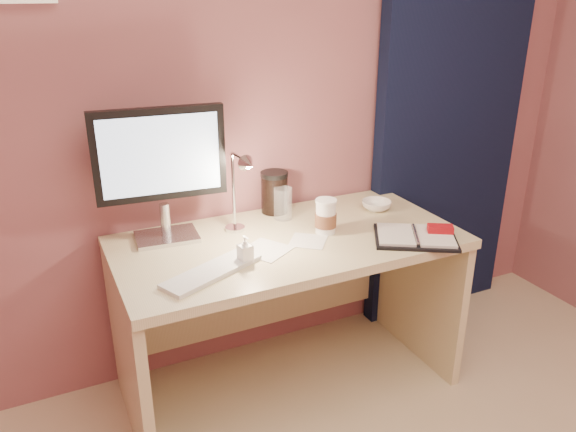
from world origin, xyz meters
name	(u,v)px	position (x,y,z in m)	size (l,w,h in m)	color
room	(436,106)	(0.95, 1.69, 1.14)	(3.50, 3.50, 3.50)	#C6B28E
desk	(281,279)	(0.00, 1.45, 0.50)	(1.40, 0.70, 0.73)	beige
monitor	(160,163)	(-0.45, 1.59, 1.05)	(0.50, 0.20, 0.54)	silver
keyboard	(212,271)	(-0.38, 1.22, 0.74)	(0.39, 0.12, 0.02)	silver
planner	(418,236)	(0.47, 1.15, 0.74)	(0.40, 0.37, 0.05)	black
paper_a	(266,250)	(-0.13, 1.31, 0.73)	(0.17, 0.17, 0.00)	silver
paper_b	(308,241)	(0.06, 1.32, 0.73)	(0.14, 0.14, 0.00)	silver
coffee_cup	(326,217)	(0.16, 1.37, 0.80)	(0.09, 0.09, 0.15)	white
clear_cup	(283,203)	(0.07, 1.58, 0.80)	(0.08, 0.08, 0.14)	white
bowl	(377,205)	(0.50, 1.49, 0.75)	(0.13, 0.13, 0.04)	white
lotion_bottle	(245,250)	(-0.24, 1.25, 0.78)	(0.05, 0.05, 0.11)	white
dark_jar	(274,194)	(0.07, 1.67, 0.81)	(0.12, 0.12, 0.17)	black
desk_lamp	(239,186)	(-0.18, 1.46, 0.95)	(0.09, 0.22, 0.36)	silver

